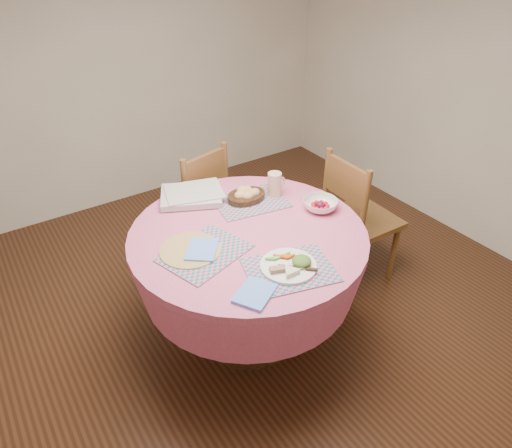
{
  "coord_description": "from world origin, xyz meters",
  "views": [
    {
      "loc": [
        -1.05,
        -1.63,
        2.09
      ],
      "look_at": [
        0.05,
        0.0,
        0.78
      ],
      "focal_mm": 32.0,
      "sensor_mm": 36.0,
      "label": 1
    }
  ],
  "objects_px": {
    "dining_table": "(248,261)",
    "wicker_trivet": "(190,250)",
    "chair_right": "(357,216)",
    "bread_bowl": "(246,195)",
    "fruit_bowl": "(320,205)",
    "latte_mug": "(275,184)",
    "chair_back": "(195,204)",
    "dinner_plate": "(291,264)"
  },
  "relations": [
    {
      "from": "dining_table",
      "to": "chair_back",
      "type": "distance_m",
      "value": 0.83
    },
    {
      "from": "dining_table",
      "to": "dinner_plate",
      "type": "bearing_deg",
      "value": -89.94
    },
    {
      "from": "chair_back",
      "to": "latte_mug",
      "type": "relative_size",
      "value": 6.55
    },
    {
      "from": "dining_table",
      "to": "chair_back",
      "type": "bearing_deg",
      "value": 82.88
    },
    {
      "from": "dinner_plate",
      "to": "fruit_bowl",
      "type": "bearing_deg",
      "value": 35.12
    },
    {
      "from": "chair_back",
      "to": "latte_mug",
      "type": "distance_m",
      "value": 0.73
    },
    {
      "from": "chair_back",
      "to": "dinner_plate",
      "type": "relative_size",
      "value": 3.45
    },
    {
      "from": "chair_right",
      "to": "bread_bowl",
      "type": "bearing_deg",
      "value": 76.73
    },
    {
      "from": "chair_back",
      "to": "dinner_plate",
      "type": "height_order",
      "value": "chair_back"
    },
    {
      "from": "chair_right",
      "to": "chair_back",
      "type": "relative_size",
      "value": 1.02
    },
    {
      "from": "latte_mug",
      "to": "fruit_bowl",
      "type": "distance_m",
      "value": 0.3
    },
    {
      "from": "chair_right",
      "to": "fruit_bowl",
      "type": "relative_size",
      "value": 4.48
    },
    {
      "from": "chair_back",
      "to": "dinner_plate",
      "type": "bearing_deg",
      "value": 71.35
    },
    {
      "from": "chair_back",
      "to": "fruit_bowl",
      "type": "relative_size",
      "value": 4.39
    },
    {
      "from": "chair_back",
      "to": "bread_bowl",
      "type": "height_order",
      "value": "chair_back"
    },
    {
      "from": "fruit_bowl",
      "to": "chair_back",
      "type": "bearing_deg",
      "value": 112.12
    },
    {
      "from": "chair_right",
      "to": "latte_mug",
      "type": "bearing_deg",
      "value": 76.89
    },
    {
      "from": "chair_right",
      "to": "dinner_plate",
      "type": "height_order",
      "value": "chair_right"
    },
    {
      "from": "chair_back",
      "to": "fruit_bowl",
      "type": "height_order",
      "value": "chair_back"
    },
    {
      "from": "bread_bowl",
      "to": "chair_right",
      "type": "bearing_deg",
      "value": -15.03
    },
    {
      "from": "latte_mug",
      "to": "fruit_bowl",
      "type": "bearing_deg",
      "value": -66.45
    },
    {
      "from": "wicker_trivet",
      "to": "chair_right",
      "type": "bearing_deg",
      "value": 2.97
    },
    {
      "from": "dinner_plate",
      "to": "chair_back",
      "type": "bearing_deg",
      "value": 85.04
    },
    {
      "from": "fruit_bowl",
      "to": "bread_bowl",
      "type": "bearing_deg",
      "value": 132.1
    },
    {
      "from": "dining_table",
      "to": "fruit_bowl",
      "type": "xyz_separation_m",
      "value": [
        0.45,
        -0.04,
        0.22
      ]
    },
    {
      "from": "latte_mug",
      "to": "fruit_bowl",
      "type": "xyz_separation_m",
      "value": [
        0.12,
        -0.27,
        -0.05
      ]
    },
    {
      "from": "latte_mug",
      "to": "fruit_bowl",
      "type": "height_order",
      "value": "latte_mug"
    },
    {
      "from": "dinner_plate",
      "to": "fruit_bowl",
      "type": "height_order",
      "value": "fruit_bowl"
    },
    {
      "from": "chair_right",
      "to": "latte_mug",
      "type": "height_order",
      "value": "chair_right"
    },
    {
      "from": "wicker_trivet",
      "to": "fruit_bowl",
      "type": "distance_m",
      "value": 0.78
    },
    {
      "from": "chair_right",
      "to": "wicker_trivet",
      "type": "relative_size",
      "value": 3.09
    },
    {
      "from": "dining_table",
      "to": "latte_mug",
      "type": "height_order",
      "value": "latte_mug"
    },
    {
      "from": "wicker_trivet",
      "to": "latte_mug",
      "type": "relative_size",
      "value": 2.17
    },
    {
      "from": "chair_right",
      "to": "fruit_bowl",
      "type": "height_order",
      "value": "chair_right"
    },
    {
      "from": "chair_right",
      "to": "latte_mug",
      "type": "distance_m",
      "value": 0.67
    },
    {
      "from": "dining_table",
      "to": "wicker_trivet",
      "type": "bearing_deg",
      "value": 176.97
    },
    {
      "from": "wicker_trivet",
      "to": "dinner_plate",
      "type": "relative_size",
      "value": 1.14
    },
    {
      "from": "chair_back",
      "to": "fruit_bowl",
      "type": "bearing_deg",
      "value": 98.42
    },
    {
      "from": "dining_table",
      "to": "chair_right",
      "type": "distance_m",
      "value": 0.9
    },
    {
      "from": "dining_table",
      "to": "latte_mug",
      "type": "bearing_deg",
      "value": 34.31
    },
    {
      "from": "dinner_plate",
      "to": "dining_table",
      "type": "bearing_deg",
      "value": 90.06
    },
    {
      "from": "chair_back",
      "to": "chair_right",
      "type": "bearing_deg",
      "value": 123.21
    }
  ]
}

